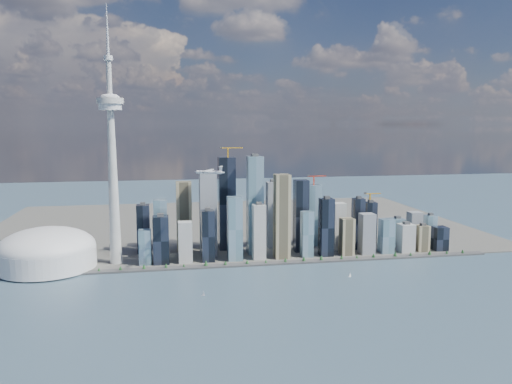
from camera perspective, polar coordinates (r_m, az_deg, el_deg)
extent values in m
plane|color=#34475C|center=(871.31, 2.83, -12.83)|extent=(4000.00, 4000.00, 0.00)
cube|color=#383838|center=(1103.49, -0.12, -8.25)|extent=(1100.00, 22.00, 4.00)
cube|color=#4C4C47|center=(1536.40, -3.06, -3.70)|extent=(1400.00, 900.00, 3.00)
cylinder|color=#3F2D1E|center=(1125.27, -25.06, -8.51)|extent=(1.00, 1.00, 2.40)
cone|color=#1B4C24|center=(1124.31, -25.07, -8.34)|extent=(7.20, 7.20, 8.00)
cylinder|color=#3F2D1E|center=(1106.01, -20.68, -8.55)|extent=(1.00, 1.00, 2.40)
cone|color=#1B4C24|center=(1105.04, -20.68, -8.37)|extent=(7.20, 7.20, 8.00)
cylinder|color=#3F2D1E|center=(1093.30, -16.16, -8.54)|extent=(1.00, 1.00, 2.40)
cone|color=#1B4C24|center=(1092.31, -16.16, -8.36)|extent=(7.20, 7.20, 8.00)
cylinder|color=#3F2D1E|center=(1087.37, -11.56, -8.48)|extent=(1.00, 1.00, 2.40)
cone|color=#1B4C24|center=(1086.38, -11.57, -8.30)|extent=(7.20, 7.20, 8.00)
cylinder|color=#3F2D1E|center=(1088.33, -6.95, -8.36)|extent=(1.00, 1.00, 2.40)
cone|color=#1B4C24|center=(1087.34, -6.95, -8.18)|extent=(7.20, 7.20, 8.00)
cylinder|color=#3F2D1E|center=(1096.16, -2.37, -8.20)|extent=(1.00, 1.00, 2.40)
cone|color=#1B4C24|center=(1095.18, -2.38, -8.01)|extent=(7.20, 7.20, 8.00)
cylinder|color=#3F2D1E|center=(1110.72, 2.10, -7.98)|extent=(1.00, 1.00, 2.40)
cone|color=#1B4C24|center=(1109.75, 2.10, -7.80)|extent=(7.20, 7.20, 8.00)
cylinder|color=#3F2D1E|center=(1131.75, 6.43, -7.72)|extent=(1.00, 1.00, 2.40)
cone|color=#1B4C24|center=(1130.80, 6.44, -7.55)|extent=(7.20, 7.20, 8.00)
cylinder|color=#3F2D1E|center=(1158.90, 10.58, -7.44)|extent=(1.00, 1.00, 2.40)
cone|color=#1B4C24|center=(1157.97, 10.58, -7.27)|extent=(7.20, 7.20, 8.00)
cylinder|color=#3F2D1E|center=(1191.74, 14.51, -7.13)|extent=(1.00, 1.00, 2.40)
cone|color=#1B4C24|center=(1190.84, 14.51, -6.97)|extent=(7.20, 7.20, 8.00)
cylinder|color=#3F2D1E|center=(1229.82, 18.21, -6.81)|extent=(1.00, 1.00, 2.40)
cone|color=#1B4C24|center=(1228.95, 18.21, -6.65)|extent=(7.20, 7.20, 8.00)
cylinder|color=#3F2D1E|center=(1272.68, 21.67, -6.49)|extent=(1.00, 1.00, 2.40)
cone|color=#1B4C24|center=(1271.83, 21.67, -6.33)|extent=(7.20, 7.20, 8.00)
cube|color=black|center=(1113.08, -10.73, -5.40)|extent=(34.00, 34.00, 105.35)
cube|color=#698F9F|center=(1158.84, -10.72, -4.15)|extent=(30.00, 30.00, 134.09)
cube|color=#B1B1AD|center=(1115.18, -8.13, -5.69)|extent=(30.00, 30.00, 90.99)
cube|color=tan|center=(1210.01, -8.35, -2.78)|extent=(36.00, 36.00, 167.61)
cube|color=slate|center=(1156.35, -5.55, -2.50)|extent=(38.00, 38.00, 196.34)
cube|color=black|center=(1115.58, -5.31, -5.01)|extent=(28.00, 28.00, 114.93)
cube|color=#698F9F|center=(1118.32, -2.51, -4.20)|extent=(32.00, 32.00, 143.66)
cube|color=black|center=(1213.36, -3.18, -1.30)|extent=(40.00, 40.00, 225.07)
cube|color=#698F9F|center=(1167.28, -0.17, -1.53)|extent=(36.00, 36.00, 229.86)
cube|color=#B1B1AD|center=(1128.80, 0.27, -4.58)|extent=(28.00, 28.00, 124.51)
cube|color=tan|center=(1133.24, 3.01, -2.81)|extent=(34.00, 34.00, 191.55)
cube|color=slate|center=(1236.59, 1.90, -2.59)|extent=(30.00, 30.00, 162.82)
cube|color=black|center=(1195.98, 5.03, -2.74)|extent=(32.00, 32.00, 172.40)
cube|color=#698F9F|center=(1155.45, 5.66, -4.81)|extent=(26.00, 26.00, 105.35)
cube|color=black|center=(1166.89, 8.04, -4.00)|extent=(30.00, 30.00, 134.09)
cube|color=#698F9F|center=(1263.32, 6.57, -2.64)|extent=(34.00, 34.00, 153.24)
cube|color=#B1B1AD|center=(1231.15, 9.52, -3.87)|extent=(28.00, 28.00, 114.93)
cube|color=tan|center=(1188.29, 10.32, -5.02)|extent=(30.00, 30.00, 86.20)
cube|color=slate|center=(1205.45, 12.56, -4.67)|extent=(32.00, 32.00, 95.78)
cube|color=black|center=(1247.77, 11.69, -3.55)|extent=(26.00, 26.00, 124.51)
cube|color=#698F9F|center=(1226.94, 14.71, -4.86)|extent=(30.00, 30.00, 81.41)
cube|color=black|center=(1318.33, 12.82, -3.40)|extent=(28.00, 28.00, 105.35)
cube|color=#698F9F|center=(1293.21, 15.79, -4.48)|extent=(30.00, 30.00, 71.83)
cube|color=#B1B1AD|center=(1250.09, 16.79, -5.05)|extent=(34.00, 34.00, 67.04)
cube|color=tan|center=(1271.41, 18.60, -5.02)|extent=(28.00, 28.00, 62.25)
cube|color=slate|center=(1311.89, 17.58, -4.05)|extent=(30.00, 30.00, 86.20)
cube|color=black|center=(1293.95, 20.35, -4.99)|extent=(32.00, 32.00, 57.47)
cube|color=#698F9F|center=(1334.20, 19.28, -4.14)|extent=(26.00, 26.00, 76.62)
cube|color=black|center=(1215.77, -12.58, -4.10)|extent=(30.00, 30.00, 114.93)
cube|color=#698F9F|center=(1117.64, -12.77, -6.16)|extent=(26.00, 26.00, 76.62)
cube|color=orange|center=(1200.19, -3.23, 4.53)|extent=(3.00, 3.00, 22.00)
cube|color=orange|center=(1200.66, -2.84, 5.06)|extent=(55.00, 2.20, 2.20)
cube|color=#383838|center=(1197.65, -4.02, 5.14)|extent=(6.00, 4.00, 4.00)
cube|color=red|center=(1250.59, 6.63, 1.32)|extent=(3.00, 3.00, 22.00)
cube|color=red|center=(1251.51, 6.95, 1.82)|extent=(48.00, 2.20, 2.20)
cube|color=#383838|center=(1245.14, 6.00, 1.90)|extent=(6.00, 4.00, 4.00)
cube|color=orange|center=(1307.74, 12.90, -0.66)|extent=(3.00, 3.00, 22.00)
cube|color=orange|center=(1308.86, 13.19, -0.18)|extent=(45.00, 2.20, 2.20)
cube|color=#383838|center=(1300.73, 12.37, -0.11)|extent=(6.00, 4.00, 4.00)
cone|color=#A8A7A2|center=(1118.34, -16.00, 0.61)|extent=(26.00, 26.00, 340.00)
cylinder|color=silver|center=(1111.02, -16.33, 9.34)|extent=(48.00, 48.00, 14.00)
cylinder|color=#A8A7A2|center=(1111.48, -16.35, 9.96)|extent=(56.00, 56.00, 12.00)
ellipsoid|color=silver|center=(1111.87, -16.37, 10.37)|extent=(40.00, 40.00, 14.00)
cylinder|color=#A8A7A2|center=(1114.63, -16.45, 12.42)|extent=(11.00, 11.00, 80.00)
cylinder|color=silver|center=(1118.82, -16.53, 14.46)|extent=(18.00, 18.00, 10.00)
cone|color=silver|center=(1127.40, -16.65, 17.39)|extent=(7.00, 7.00, 105.00)
cylinder|color=silver|center=(1158.29, -22.73, -6.91)|extent=(200.00, 200.00, 44.00)
ellipsoid|color=silver|center=(1153.15, -22.78, -5.86)|extent=(200.00, 200.00, 84.00)
cylinder|color=white|center=(983.42, -5.41, 2.27)|extent=(49.12, 25.82, 6.25)
cone|color=white|center=(992.08, -6.86, 2.29)|extent=(8.75, 8.44, 6.25)
cone|color=white|center=(975.12, -3.89, 2.24)|extent=(11.44, 9.60, 6.25)
cube|color=white|center=(983.73, -5.53, 2.46)|extent=(28.80, 53.33, 0.98)
cylinder|color=white|center=(973.75, -5.73, 2.31)|extent=(11.26, 7.48, 3.52)
cylinder|color=white|center=(994.02, -5.33, 2.43)|extent=(11.26, 7.48, 3.52)
cylinder|color=#3F3F3F|center=(975.65, -6.05, 2.32)|extent=(3.36, 7.29, 7.81)
cylinder|color=#3F3F3F|center=(995.88, -5.65, 2.43)|extent=(3.36, 7.29, 7.81)
cube|color=white|center=(975.40, -4.06, 2.61)|extent=(5.33, 2.88, 10.74)
cube|color=white|center=(974.92, -4.06, 2.93)|extent=(10.90, 17.85, 0.68)
cube|color=silver|center=(921.04, -6.09, -11.68)|extent=(6.37, 3.97, 0.82)
cylinder|color=#999999|center=(919.50, -6.09, -11.41)|extent=(0.24, 0.24, 9.19)
cube|color=silver|center=(1039.13, 10.65, -9.50)|extent=(6.53, 3.03, 0.84)
cylinder|color=#999999|center=(1037.72, 10.65, -9.25)|extent=(0.25, 0.25, 9.44)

